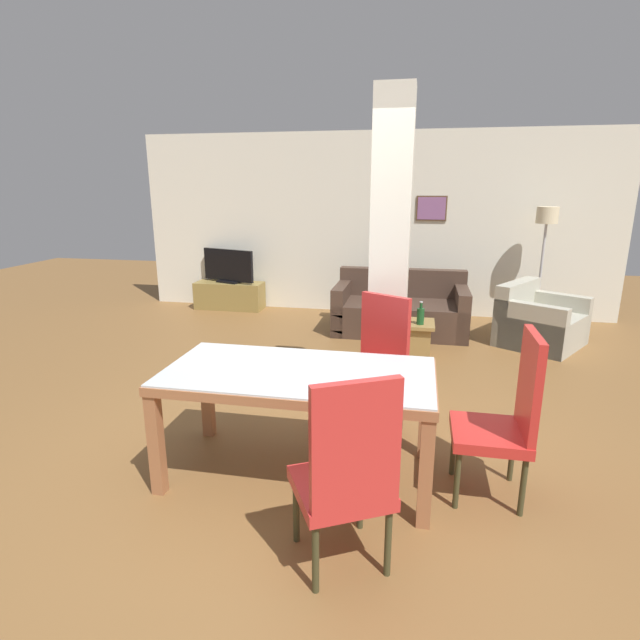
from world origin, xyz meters
name	(u,v)px	position (x,y,z in m)	size (l,w,h in m)	color
ground_plane	(300,472)	(0.00, 0.00, 0.00)	(18.00, 18.00, 0.00)	brown
back_wall	(371,225)	(0.00, 4.70, 1.35)	(7.20, 0.09, 2.70)	white
divider_pillar	(390,255)	(0.49, 1.31, 1.35)	(0.33, 0.30, 2.70)	white
dining_table	(299,391)	(0.00, 0.00, 0.61)	(1.77, 0.89, 0.76)	#A56842
dining_chair_far_right	(376,361)	(0.44, 0.80, 0.57)	(0.63, 0.63, 1.09)	red
dining_chair_near_right	(347,473)	(0.44, -0.83, 0.57)	(0.62, 0.62, 1.09)	red
dining_chair_head_right	(507,414)	(1.32, 0.00, 0.57)	(0.46, 0.46, 1.09)	red
sofa	(400,311)	(0.52, 3.65, 0.28)	(1.74, 0.95, 0.81)	#463328
armchair	(539,323)	(2.24, 3.39, 0.27)	(1.22, 1.25, 0.76)	#B8B6A3
coffee_table	(407,337)	(0.65, 2.69, 0.21)	(0.61, 0.46, 0.40)	olive
bottle	(421,316)	(0.79, 2.61, 0.50)	(0.08, 0.08, 0.27)	#194C23
tv_stand	(230,296)	(-2.22, 4.42, 0.21)	(1.08, 0.40, 0.43)	olive
tv_screen	(228,267)	(-2.22, 4.42, 0.68)	(0.91, 0.34, 0.53)	black
floor_lamp	(546,228)	(2.39, 4.28, 1.37)	(0.28, 0.28, 1.65)	#B7B7BC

